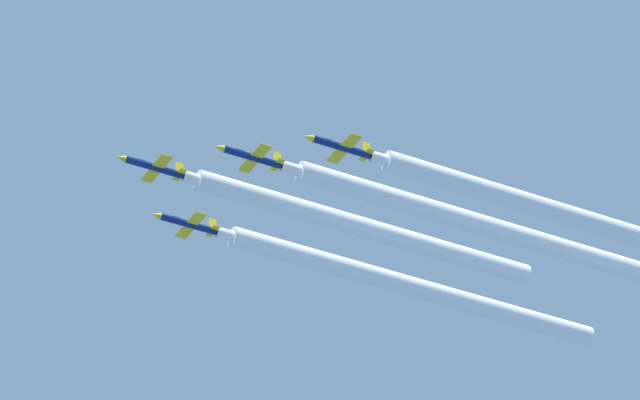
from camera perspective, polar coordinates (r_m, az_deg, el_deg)
The scene contains 8 objects.
jet_lead at distance 367.44m, azimuth -3.93°, elevation 0.78°, with size 7.87×11.47×2.76m.
jet_left_wingman at distance 362.55m, azimuth -1.64°, elevation 1.02°, with size 7.87×11.47×2.76m.
jet_right_wingman at distance 378.28m, azimuth -3.13°, elevation -0.55°, with size 7.87×11.47×2.76m.
jet_outer_left at distance 358.13m, azimuth 0.45°, elevation 1.25°, with size 7.87×11.47×2.76m.
smoke_trail_lead at distance 380.44m, azimuth 0.94°, elevation -0.63°, with size 3.30×60.54×3.30m.
smoke_trail_left_wingman at distance 380.93m, azimuth 4.40°, elevation -0.77°, with size 3.30×79.10×3.30m.
smoke_trail_right_wingman at distance 393.59m, azimuth 2.08°, elevation -2.02°, with size 3.30×68.59×3.30m.
smoke_trail_outer_left at distance 375.04m, azimuth 5.70°, elevation -0.34°, with size 3.30×67.35×3.30m.
Camera 1 is at (-279.31, 126.25, 1.40)m, focal length 137.64 mm.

